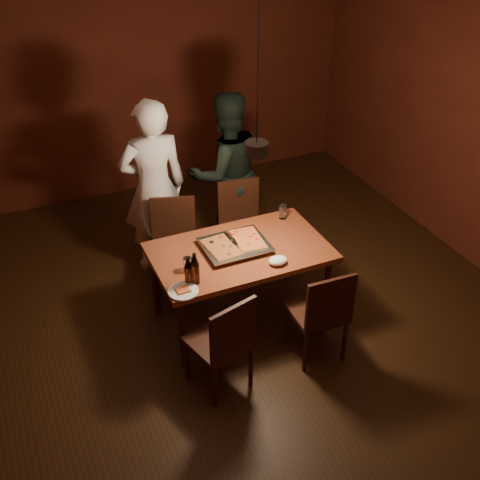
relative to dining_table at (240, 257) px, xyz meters
name	(u,v)px	position (x,y,z in m)	size (l,w,h in m)	color
room_shell	(256,190)	(0.06, -0.17, 0.72)	(6.00, 6.00, 6.00)	#321B0D
dining_table	(240,257)	(0.00, 0.00, 0.00)	(1.50, 0.90, 0.75)	brown
chair_far_left	(174,236)	(-0.35, 0.76, -0.14)	(0.53, 0.53, 0.49)	#38190F
chair_far_right	(241,217)	(0.38, 0.82, -0.14)	(0.47, 0.47, 0.49)	#38190F
chair_near_left	(225,337)	(-0.45, -0.74, -0.14)	(0.52, 0.52, 0.49)	#38190F
chair_near_right	(323,308)	(0.40, -0.74, -0.14)	(0.44, 0.44, 0.49)	#38190F
pizza_tray	(235,246)	(-0.03, 0.04, 0.10)	(0.55, 0.45, 0.05)	silver
pizza_meat	(221,247)	(-0.16, 0.02, 0.13)	(0.23, 0.36, 0.02)	maroon
pizza_cheese	(248,239)	(0.09, 0.05, 0.13)	(0.23, 0.37, 0.02)	gold
spatula	(235,241)	(-0.03, 0.05, 0.14)	(0.09, 0.24, 0.04)	silver
beer_bottle_a	(188,270)	(-0.55, -0.26, 0.19)	(0.06, 0.06, 0.24)	black
beer_bottle_b	(195,268)	(-0.51, -0.28, 0.21)	(0.07, 0.07, 0.27)	black
water_glass_left	(188,264)	(-0.50, -0.10, 0.13)	(0.07, 0.07, 0.12)	silver
water_glass_right	(283,212)	(0.57, 0.32, 0.14)	(0.07, 0.07, 0.14)	silver
plate_slice	(183,291)	(-0.64, -0.36, 0.08)	(0.24, 0.24, 0.03)	white
napkin	(278,261)	(0.20, -0.32, 0.11)	(0.16, 0.12, 0.07)	white
diner_white	(154,188)	(-0.41, 1.12, 0.21)	(0.65, 0.43, 1.78)	white
diner_dark	(226,173)	(0.38, 1.21, 0.17)	(0.82, 0.64, 1.70)	black
pendant_lamp	(257,147)	(0.06, -0.17, 1.08)	(0.18, 0.18, 1.10)	black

